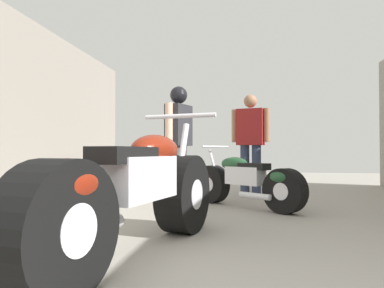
# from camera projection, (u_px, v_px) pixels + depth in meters

# --- Properties ---
(ground_plane) EXTENTS (17.43, 17.43, 0.00)m
(ground_plane) POSITION_uv_depth(u_px,v_px,m) (237.00, 214.00, 4.25)
(ground_plane) COLOR #9E998E
(garage_partition_left) EXTENTS (0.08, 7.99, 2.68)m
(garage_partition_left) POSITION_uv_depth(u_px,v_px,m) (4.00, 106.00, 4.71)
(garage_partition_left) COLOR gray
(garage_partition_left) RESTS_ON ground_plane
(motorcycle_maroon_cruiser) EXTENTS (0.90, 2.30, 1.08)m
(motorcycle_maroon_cruiser) POSITION_uv_depth(u_px,v_px,m) (136.00, 194.00, 2.50)
(motorcycle_maroon_cruiser) COLOR black
(motorcycle_maroon_cruiser) RESTS_ON ground_plane
(motorcycle_black_naked) EXTENTS (1.46, 1.26, 0.82)m
(motorcycle_black_naked) POSITION_uv_depth(u_px,v_px,m) (247.00, 182.00, 4.69)
(motorcycle_black_naked) COLOR black
(motorcycle_black_naked) RESTS_ON ground_plane
(mechanic_in_blue) EXTENTS (0.71, 0.37, 1.77)m
(mechanic_in_blue) POSITION_uv_depth(u_px,v_px,m) (251.00, 137.00, 6.47)
(mechanic_in_blue) COLOR #2D3851
(mechanic_in_blue) RESTS_ON ground_plane
(mechanic_with_helmet) EXTENTS (0.39, 0.68, 1.75)m
(mechanic_with_helmet) POSITION_uv_depth(u_px,v_px,m) (179.00, 131.00, 5.58)
(mechanic_with_helmet) COLOR #4C4C4C
(mechanic_with_helmet) RESTS_ON ground_plane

